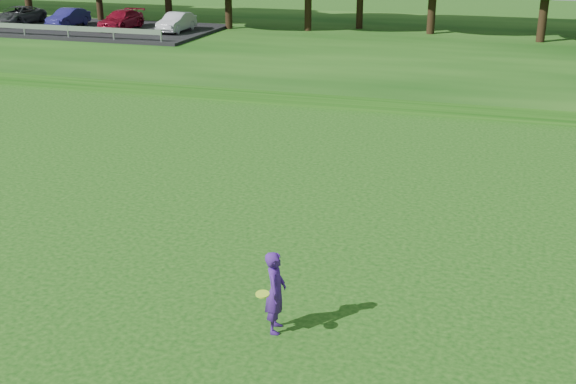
% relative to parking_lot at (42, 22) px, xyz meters
% --- Properties ---
extents(ground, '(140.00, 140.00, 0.00)m').
position_rel_parking_lot_xyz_m(ground, '(24.00, -32.82, -1.06)').
color(ground, '#0E3D0B').
rests_on(ground, ground).
extents(berm, '(130.00, 30.00, 0.60)m').
position_rel_parking_lot_xyz_m(berm, '(24.00, 1.18, -0.76)').
color(berm, '#0E3D0B').
rests_on(berm, ground).
extents(walking_path, '(130.00, 1.60, 0.04)m').
position_rel_parking_lot_xyz_m(walking_path, '(24.00, -12.82, -1.04)').
color(walking_path, gray).
rests_on(walking_path, ground).
extents(parking_lot, '(24.00, 9.00, 1.38)m').
position_rel_parking_lot_xyz_m(parking_lot, '(0.00, 0.00, 0.00)').
color(parking_lot, black).
rests_on(parking_lot, berm).
extents(woman, '(0.50, 0.99, 1.65)m').
position_rel_parking_lot_xyz_m(woman, '(27.05, -31.24, -0.23)').
color(woman, '#401B79').
rests_on(woman, ground).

